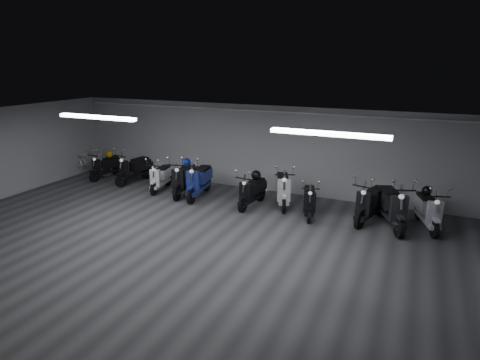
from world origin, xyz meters
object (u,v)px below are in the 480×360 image
at_px(scooter_7, 310,196).
at_px(scooter_9, 393,200).
at_px(scooter_2, 160,173).
at_px(helmet_0, 256,175).
at_px(scooter_3, 184,174).
at_px(helmet_3, 109,154).
at_px(scooter_8, 372,197).
at_px(helmet_1, 427,191).
at_px(scooter_5, 252,187).
at_px(helmet_2, 186,162).
at_px(bicycle, 89,158).
at_px(scooter_1, 134,164).
at_px(scooter_0, 105,163).
at_px(scooter_10, 429,204).
at_px(scooter_4, 199,175).
at_px(scooter_6, 283,183).

xyz_separation_m(scooter_7, scooter_9, (2.12, 0.11, 0.15)).
bearing_deg(scooter_2, helmet_0, -9.40).
relative_size(scooter_3, helmet_0, 6.50).
height_order(scooter_2, scooter_3, scooter_3).
xyz_separation_m(scooter_2, helmet_3, (-2.63, 0.55, 0.26)).
relative_size(scooter_2, scooter_8, 0.86).
bearing_deg(helmet_1, scooter_5, -172.90).
xyz_separation_m(scooter_9, helmet_3, (-9.82, 0.68, 0.12)).
bearing_deg(helmet_2, bicycle, 176.70).
bearing_deg(bicycle, scooter_1, -98.12).
distance_m(scooter_2, helmet_1, 7.99).
xyz_separation_m(scooter_0, helmet_3, (0.02, 0.22, 0.27)).
bearing_deg(bicycle, scooter_3, -101.08).
height_order(scooter_2, helmet_3, scooter_2).
bearing_deg(scooter_1, helmet_3, 178.20).
height_order(scooter_0, helmet_2, scooter_0).
bearing_deg(scooter_7, helmet_2, 158.39).
distance_m(scooter_7, helmet_3, 7.75).
relative_size(scooter_10, helmet_0, 6.12).
relative_size(scooter_1, helmet_2, 6.51).
height_order(scooter_8, scooter_10, scooter_8).
distance_m(scooter_4, scooter_5, 1.85).
relative_size(scooter_10, helmet_3, 7.20).
xyz_separation_m(scooter_9, bicycle, (-10.74, 0.59, -0.09)).
xyz_separation_m(scooter_8, scooter_10, (1.37, 0.13, -0.05)).
relative_size(scooter_9, helmet_0, 6.98).
xyz_separation_m(scooter_0, scooter_1, (1.30, -0.01, 0.07)).
bearing_deg(scooter_7, helmet_3, 158.54).
relative_size(scooter_5, scooter_6, 0.89).
relative_size(scooter_2, scooter_10, 0.92).
height_order(scooter_6, scooter_9, scooter_9).
xyz_separation_m(scooter_2, scooter_6, (4.15, 0.26, 0.09)).
height_order(scooter_1, scooter_8, scooter_8).
height_order(scooter_0, helmet_0, scooter_0).
relative_size(scooter_1, helmet_1, 7.05).
bearing_deg(scooter_7, scooter_9, -12.67).
bearing_deg(scooter_0, scooter_3, -1.32).
height_order(scooter_0, scooter_3, scooter_3).
distance_m(scooter_6, scooter_9, 3.08).
distance_m(scooter_2, helmet_3, 2.70).
xyz_separation_m(bicycle, helmet_0, (6.92, -0.43, 0.26)).
bearing_deg(scooter_2, scooter_8, -9.83).
bearing_deg(scooter_4, scooter_8, -6.51).
relative_size(scooter_9, helmet_3, 8.22).
relative_size(bicycle, helmet_1, 7.85).
distance_m(scooter_3, helmet_0, 2.46).
bearing_deg(scooter_6, scooter_9, -28.49).
relative_size(helmet_0, helmet_2, 1.03).
height_order(scooter_6, bicycle, scooter_6).
relative_size(scooter_3, scooter_8, 0.99).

